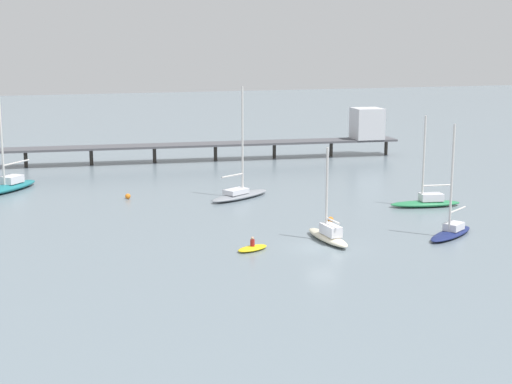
{
  "coord_description": "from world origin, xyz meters",
  "views": [
    {
      "loc": [
        -24.08,
        -54.25,
        16.49
      ],
      "look_at": [
        0.0,
        16.89,
        1.5
      ],
      "focal_mm": 52.32,
      "sensor_mm": 36.0,
      "label": 1
    }
  ],
  "objects_px": {
    "sailboat_teal": "(8,185)",
    "sailboat_green": "(427,201)",
    "sailboat_navy": "(451,229)",
    "mooring_buoy_inner": "(128,196)",
    "sailboat_gray": "(239,193)",
    "sailboat_cream": "(328,234)",
    "dinghy_yellow": "(252,248)",
    "mooring_buoy_mid": "(331,220)",
    "pier": "(278,134)"
  },
  "relations": [
    {
      "from": "dinghy_yellow",
      "to": "mooring_buoy_inner",
      "type": "xyz_separation_m",
      "value": [
        -6.31,
        23.66,
        0.09
      ]
    },
    {
      "from": "sailboat_green",
      "to": "sailboat_navy",
      "type": "relative_size",
      "value": 0.95
    },
    {
      "from": "pier",
      "to": "mooring_buoy_mid",
      "type": "xyz_separation_m",
      "value": [
        -9.22,
        -38.98,
        -3.26
      ]
    },
    {
      "from": "sailboat_gray",
      "to": "dinghy_yellow",
      "type": "relative_size",
      "value": 3.81
    },
    {
      "from": "sailboat_gray",
      "to": "sailboat_navy",
      "type": "xyz_separation_m",
      "value": [
        12.64,
        -21.3,
        -0.04
      ]
    },
    {
      "from": "pier",
      "to": "sailboat_navy",
      "type": "distance_m",
      "value": 47.08
    },
    {
      "from": "sailboat_gray",
      "to": "sailboat_cream",
      "type": "xyz_separation_m",
      "value": [
        1.74,
        -19.56,
        0.01
      ]
    },
    {
      "from": "sailboat_navy",
      "to": "dinghy_yellow",
      "type": "xyz_separation_m",
      "value": [
        -17.83,
        1.27,
        -0.4
      ]
    },
    {
      "from": "sailboat_navy",
      "to": "mooring_buoy_mid",
      "type": "height_order",
      "value": "sailboat_navy"
    },
    {
      "from": "mooring_buoy_inner",
      "to": "sailboat_gray",
      "type": "bearing_deg",
      "value": -17.48
    },
    {
      "from": "pier",
      "to": "sailboat_teal",
      "type": "bearing_deg",
      "value": -160.61
    },
    {
      "from": "sailboat_navy",
      "to": "sailboat_cream",
      "type": "relative_size",
      "value": 1.23
    },
    {
      "from": "sailboat_gray",
      "to": "sailboat_teal",
      "type": "relative_size",
      "value": 0.93
    },
    {
      "from": "sailboat_navy",
      "to": "dinghy_yellow",
      "type": "distance_m",
      "value": 17.88
    },
    {
      "from": "mooring_buoy_mid",
      "to": "mooring_buoy_inner",
      "type": "distance_m",
      "value": 23.49
    },
    {
      "from": "sailboat_navy",
      "to": "sailboat_cream",
      "type": "height_order",
      "value": "sailboat_navy"
    },
    {
      "from": "sailboat_teal",
      "to": "sailboat_green",
      "type": "bearing_deg",
      "value": -28.87
    },
    {
      "from": "pier",
      "to": "sailboat_gray",
      "type": "xyz_separation_m",
      "value": [
        -13.98,
        -25.66,
        -2.9
      ]
    },
    {
      "from": "dinghy_yellow",
      "to": "mooring_buoy_mid",
      "type": "xyz_separation_m",
      "value": [
        9.96,
        6.72,
        0.08
      ]
    },
    {
      "from": "sailboat_cream",
      "to": "dinghy_yellow",
      "type": "distance_m",
      "value": 6.97
    },
    {
      "from": "dinghy_yellow",
      "to": "mooring_buoy_mid",
      "type": "bearing_deg",
      "value": 34.0
    },
    {
      "from": "sailboat_teal",
      "to": "dinghy_yellow",
      "type": "distance_m",
      "value": 37.34
    },
    {
      "from": "sailboat_navy",
      "to": "mooring_buoy_inner",
      "type": "distance_m",
      "value": 34.71
    },
    {
      "from": "sailboat_green",
      "to": "sailboat_cream",
      "type": "xyz_separation_m",
      "value": [
        -15.28,
        -9.51,
        0.05
      ]
    },
    {
      "from": "sailboat_teal",
      "to": "mooring_buoy_inner",
      "type": "bearing_deg",
      "value": -35.77
    },
    {
      "from": "sailboat_gray",
      "to": "sailboat_teal",
      "type": "xyz_separation_m",
      "value": [
        -23.7,
        12.4,
        0.09
      ]
    },
    {
      "from": "mooring_buoy_mid",
      "to": "sailboat_cream",
      "type": "bearing_deg",
      "value": -115.86
    },
    {
      "from": "sailboat_gray",
      "to": "mooring_buoy_inner",
      "type": "height_order",
      "value": "sailboat_gray"
    },
    {
      "from": "pier",
      "to": "sailboat_navy",
      "type": "height_order",
      "value": "sailboat_navy"
    },
    {
      "from": "sailboat_gray",
      "to": "mooring_buoy_mid",
      "type": "distance_m",
      "value": 14.14
    },
    {
      "from": "sailboat_gray",
      "to": "sailboat_teal",
      "type": "height_order",
      "value": "sailboat_teal"
    },
    {
      "from": "sailboat_teal",
      "to": "sailboat_green",
      "type": "relative_size",
      "value": 1.39
    },
    {
      "from": "mooring_buoy_mid",
      "to": "sailboat_teal",
      "type": "bearing_deg",
      "value": 137.9
    },
    {
      "from": "sailboat_cream",
      "to": "dinghy_yellow",
      "type": "height_order",
      "value": "sailboat_cream"
    },
    {
      "from": "sailboat_teal",
      "to": "mooring_buoy_mid",
      "type": "bearing_deg",
      "value": -42.1
    },
    {
      "from": "sailboat_green",
      "to": "dinghy_yellow",
      "type": "relative_size",
      "value": 2.97
    },
    {
      "from": "sailboat_cream",
      "to": "mooring_buoy_mid",
      "type": "distance_m",
      "value": 6.95
    },
    {
      "from": "pier",
      "to": "sailboat_teal",
      "type": "xyz_separation_m",
      "value": [
        -37.68,
        -13.26,
        -2.81
      ]
    },
    {
      "from": "sailboat_green",
      "to": "sailboat_cream",
      "type": "distance_m",
      "value": 18.0
    },
    {
      "from": "pier",
      "to": "mooring_buoy_mid",
      "type": "relative_size",
      "value": 111.89
    },
    {
      "from": "sailboat_navy",
      "to": "mooring_buoy_mid",
      "type": "relative_size",
      "value": 17.48
    },
    {
      "from": "pier",
      "to": "sailboat_cream",
      "type": "height_order",
      "value": "sailboat_cream"
    },
    {
      "from": "dinghy_yellow",
      "to": "sailboat_navy",
      "type": "bearing_deg",
      "value": -4.08
    },
    {
      "from": "sailboat_green",
      "to": "pier",
      "type": "bearing_deg",
      "value": 94.87
    },
    {
      "from": "pier",
      "to": "sailboat_teal",
      "type": "height_order",
      "value": "sailboat_teal"
    },
    {
      "from": "mooring_buoy_mid",
      "to": "mooring_buoy_inner",
      "type": "relative_size",
      "value": 0.96
    },
    {
      "from": "pier",
      "to": "mooring_buoy_inner",
      "type": "distance_m",
      "value": 33.85
    },
    {
      "from": "sailboat_teal",
      "to": "sailboat_navy",
      "type": "distance_m",
      "value": 49.56
    },
    {
      "from": "sailboat_gray",
      "to": "sailboat_green",
      "type": "distance_m",
      "value": 19.77
    },
    {
      "from": "mooring_buoy_inner",
      "to": "sailboat_green",
      "type": "bearing_deg",
      "value": -25.61
    }
  ]
}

